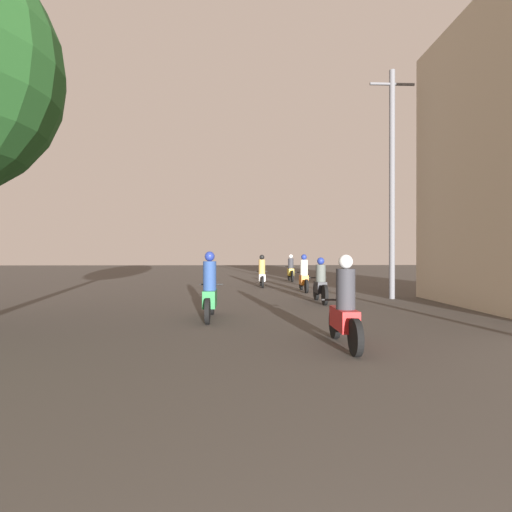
{
  "coord_description": "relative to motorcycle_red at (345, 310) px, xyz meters",
  "views": [
    {
      "loc": [
        -0.82,
        0.32,
        1.57
      ],
      "look_at": [
        -0.06,
        18.3,
        1.51
      ],
      "focal_mm": 28.0,
      "sensor_mm": 36.0,
      "label": 1
    }
  ],
  "objects": [
    {
      "name": "motorcycle_red",
      "position": [
        0.0,
        0.0,
        0.0
      ],
      "size": [
        0.6,
        1.92,
        1.58
      ],
      "rotation": [
        0.0,
        0.0,
        -0.12
      ],
      "color": "black",
      "rests_on": "ground_plane"
    },
    {
      "name": "motorcycle_yellow",
      "position": [
        1.25,
        16.76,
        0.01
      ],
      "size": [
        0.6,
        2.15,
        1.59
      ],
      "rotation": [
        0.0,
        0.0,
        0.17
      ],
      "color": "black",
      "rests_on": "ground_plane"
    },
    {
      "name": "motorcycle_green",
      "position": [
        -2.51,
        3.04,
        0.03
      ],
      "size": [
        0.6,
        2.08,
        1.65
      ],
      "rotation": [
        0.0,
        0.0,
        0.05
      ],
      "color": "black",
      "rests_on": "ground_plane"
    },
    {
      "name": "motorcycle_white",
      "position": [
        -0.69,
        12.75,
        0.0
      ],
      "size": [
        0.6,
        1.9,
        1.57
      ],
      "rotation": [
        0.0,
        0.0,
        -0.08
      ],
      "color": "black",
      "rests_on": "ground_plane"
    },
    {
      "name": "motorcycle_orange",
      "position": [
        0.97,
        10.23,
        0.02
      ],
      "size": [
        0.6,
        2.01,
        1.59
      ],
      "rotation": [
        0.0,
        0.0,
        -0.1
      ],
      "color": "black",
      "rests_on": "ground_plane"
    },
    {
      "name": "utility_pole_far",
      "position": [
        3.65,
        7.27,
        3.62
      ],
      "size": [
        1.6,
        0.2,
        8.15
      ],
      "color": "slate",
      "rests_on": "ground_plane"
    },
    {
      "name": "motorcycle_black",
      "position": [
        0.87,
        6.25,
        -0.02
      ],
      "size": [
        0.6,
        2.03,
        1.49
      ],
      "rotation": [
        0.0,
        0.0,
        -0.16
      ],
      "color": "black",
      "rests_on": "ground_plane"
    }
  ]
}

